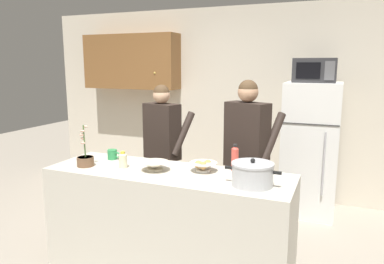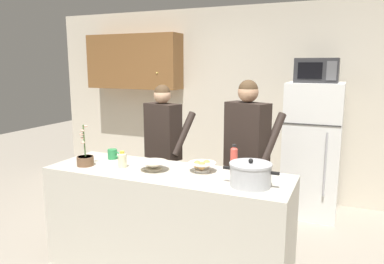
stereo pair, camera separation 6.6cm
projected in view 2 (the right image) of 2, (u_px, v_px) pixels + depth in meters
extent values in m
cube|color=beige|center=(241.00, 102.00, 5.14)|extent=(6.00, 0.12, 2.60)
cube|color=brown|center=(134.00, 62.00, 5.46)|extent=(1.47, 0.34, 0.79)
sphere|color=gold|center=(157.00, 73.00, 5.15)|extent=(0.03, 0.03, 0.03)
cube|color=beige|center=(167.00, 222.00, 3.22)|extent=(2.14, 0.68, 0.92)
cube|color=white|center=(312.00, 150.00, 4.43)|extent=(0.64, 0.64, 1.61)
cube|color=#333333|center=(311.00, 125.00, 4.07)|extent=(0.63, 0.01, 0.01)
cylinder|color=#B2B2B7|center=(325.00, 165.00, 4.06)|extent=(0.02, 0.02, 0.73)
cube|color=#2D2D30|center=(317.00, 70.00, 4.24)|extent=(0.48, 0.36, 0.28)
cube|color=black|center=(310.00, 71.00, 4.09)|extent=(0.26, 0.01, 0.18)
cube|color=#59595B|center=(332.00, 71.00, 4.00)|extent=(0.11, 0.01, 0.21)
cylinder|color=#726656|center=(168.00, 193.00, 4.15)|extent=(0.11, 0.11, 0.78)
cylinder|color=#726656|center=(159.00, 190.00, 4.24)|extent=(0.11, 0.11, 0.78)
cube|color=#2D231E|center=(163.00, 131.00, 4.07)|extent=(0.45, 0.31, 0.62)
sphere|color=#D8A884|center=(162.00, 95.00, 3.99)|extent=(0.19, 0.19, 0.19)
sphere|color=#4C3823|center=(162.00, 93.00, 3.99)|extent=(0.18, 0.18, 0.18)
cylinder|color=#2D231E|center=(184.00, 134.00, 4.03)|extent=(0.19, 0.37, 0.48)
cylinder|color=#2D231E|center=(158.00, 130.00, 4.29)|extent=(0.19, 0.37, 0.48)
cylinder|color=#33384C|center=(251.00, 209.00, 3.64)|extent=(0.11, 0.11, 0.82)
cylinder|color=#33384C|center=(239.00, 204.00, 3.75)|extent=(0.11, 0.11, 0.82)
cube|color=#2D231E|center=(247.00, 136.00, 3.56)|extent=(0.47, 0.35, 0.65)
sphere|color=tan|center=(248.00, 92.00, 3.49)|extent=(0.20, 0.20, 0.20)
sphere|color=#4C3823|center=(248.00, 90.00, 3.48)|extent=(0.19, 0.19, 0.19)
cylinder|color=#2D231E|center=(272.00, 139.00, 3.50)|extent=(0.22, 0.38, 0.50)
cylinder|color=#2D231E|center=(238.00, 133.00, 3.80)|extent=(0.22, 0.38, 0.50)
cylinder|color=silver|center=(250.00, 176.00, 2.75)|extent=(0.31, 0.31, 0.16)
cylinder|color=silver|center=(251.00, 164.00, 2.73)|extent=(0.32, 0.32, 0.02)
sphere|color=black|center=(251.00, 161.00, 2.73)|extent=(0.04, 0.04, 0.04)
cube|color=black|center=(227.00, 168.00, 2.81)|extent=(0.06, 0.02, 0.02)
cube|color=black|center=(275.00, 173.00, 2.67)|extent=(0.06, 0.02, 0.02)
cylinder|color=#2D8C4C|center=(112.00, 154.00, 3.54)|extent=(0.09, 0.09, 0.10)
torus|color=#2D8C4C|center=(117.00, 155.00, 3.52)|extent=(0.06, 0.01, 0.06)
cylinder|color=white|center=(202.00, 170.00, 3.13)|extent=(0.13, 0.13, 0.02)
cone|color=white|center=(202.00, 166.00, 3.12)|extent=(0.24, 0.24, 0.06)
sphere|color=tan|center=(197.00, 164.00, 3.11)|extent=(0.07, 0.07, 0.07)
sphere|color=tan|center=(207.00, 164.00, 3.13)|extent=(0.07, 0.07, 0.07)
sphere|color=tan|center=(202.00, 166.00, 3.08)|extent=(0.07, 0.07, 0.07)
cylinder|color=beige|center=(154.00, 169.00, 3.16)|extent=(0.14, 0.14, 0.02)
cone|color=beige|center=(154.00, 165.00, 3.16)|extent=(0.25, 0.25, 0.06)
cylinder|color=beige|center=(122.00, 161.00, 3.25)|extent=(0.07, 0.07, 0.12)
cone|color=beige|center=(122.00, 153.00, 3.24)|extent=(0.07, 0.07, 0.02)
cylinder|color=gold|center=(122.00, 152.00, 3.23)|extent=(0.04, 0.04, 0.02)
cylinder|color=#D84C3F|center=(234.00, 160.00, 3.14)|extent=(0.06, 0.06, 0.19)
cone|color=#D84C3F|center=(234.00, 147.00, 3.12)|extent=(0.06, 0.06, 0.03)
cylinder|color=#262626|center=(234.00, 145.00, 3.12)|extent=(0.03, 0.03, 0.02)
cylinder|color=brown|center=(85.00, 161.00, 3.31)|extent=(0.15, 0.15, 0.09)
cylinder|color=#38281E|center=(85.00, 157.00, 3.30)|extent=(0.14, 0.14, 0.01)
cylinder|color=#4C7238|center=(84.00, 141.00, 3.27)|extent=(0.01, 0.02, 0.29)
ellipsoid|color=#D8A58C|center=(83.00, 143.00, 3.27)|extent=(0.04, 0.03, 0.02)
ellipsoid|color=#D8A58C|center=(83.00, 138.00, 3.28)|extent=(0.04, 0.03, 0.02)
ellipsoid|color=#D8A58C|center=(82.00, 134.00, 3.26)|extent=(0.04, 0.03, 0.02)
ellipsoid|color=#D8A58C|center=(82.00, 131.00, 3.25)|extent=(0.04, 0.03, 0.02)
ellipsoid|color=#D8A58C|center=(85.00, 126.00, 3.26)|extent=(0.04, 0.03, 0.02)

